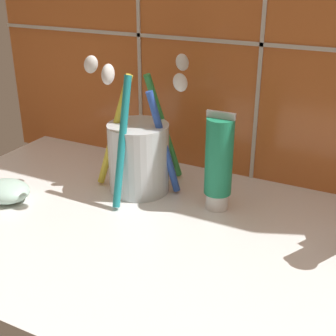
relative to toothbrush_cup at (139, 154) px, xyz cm
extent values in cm
cube|color=white|center=(10.10, -7.83, -6.06)|extent=(69.67, 37.12, 2.00)
cube|color=beige|center=(10.10, 10.13, 12.96)|extent=(79.67, 0.24, 0.50)
cylinder|color=silver|center=(-0.05, 0.00, -0.60)|extent=(7.75, 7.75, 8.92)
cylinder|color=blue|center=(3.25, 0.54, 1.82)|extent=(4.22, 2.67, 13.20)
ellipsoid|color=white|center=(5.02, 1.40, 9.37)|extent=(2.54, 2.13, 2.56)
cylinder|color=green|center=(1.54, 3.87, 2.50)|extent=(3.89, 4.97, 14.61)
ellipsoid|color=white|center=(3.06, 6.01, 10.72)|extent=(2.38, 2.61, 2.61)
cylinder|color=yellow|center=(-3.24, -0.45, 2.61)|extent=(5.40, 2.23, 14.81)
ellipsoid|color=white|center=(-5.73, -1.11, 10.93)|extent=(2.52, 1.83, 2.60)
cylinder|color=teal|center=(0.05, -3.87, 2.83)|extent=(1.35, 5.27, 15.24)
ellipsoid|color=white|center=(0.26, -6.34, 11.38)|extent=(1.49, 2.34, 2.58)
cylinder|color=white|center=(10.77, 0.00, -4.05)|extent=(2.76, 2.76, 2.03)
cylinder|color=#1E8C60|center=(10.77, 0.00, 1.61)|extent=(3.24, 3.24, 9.27)
cube|color=silver|center=(10.77, 0.00, 6.64)|extent=(3.41, 0.36, 0.80)
ellipsoid|color=silver|center=(-13.27, -10.13, -3.81)|extent=(6.18, 5.21, 2.52)
camera|label=1|loc=(28.24, -47.09, 22.37)|focal=50.00mm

